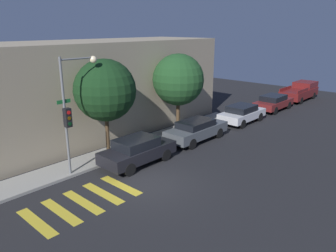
# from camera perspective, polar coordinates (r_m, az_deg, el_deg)

# --- Properties ---
(ground_plane) EXTENTS (60.00, 60.00, 0.00)m
(ground_plane) POSITION_cam_1_polar(r_m,az_deg,el_deg) (15.76, -3.57, -10.00)
(ground_plane) COLOR black
(sidewalk) EXTENTS (26.00, 1.90, 0.14)m
(sidewalk) POSITION_cam_1_polar(r_m,az_deg,el_deg) (18.70, -12.48, -5.69)
(sidewalk) COLOR gray
(sidewalk) RESTS_ON ground
(building_row) EXTENTS (26.00, 6.00, 6.24)m
(building_row) POSITION_cam_1_polar(r_m,az_deg,el_deg) (21.44, -19.77, 5.15)
(building_row) COLOR gray
(building_row) RESTS_ON ground
(crosswalk) EXTENTS (4.56, 2.60, 0.00)m
(crosswalk) POSITION_cam_1_polar(r_m,az_deg,el_deg) (14.70, -14.58, -12.68)
(crosswalk) COLOR gold
(crosswalk) RESTS_ON ground
(traffic_light_pole) EXTENTS (2.31, 0.56, 5.84)m
(traffic_light_pole) POSITION_cam_1_polar(r_m,az_deg,el_deg) (16.18, -16.27, 3.91)
(traffic_light_pole) COLOR slate
(traffic_light_pole) RESTS_ON ground
(sedan_near_corner) EXTENTS (4.24, 1.83, 1.48)m
(sedan_near_corner) POSITION_cam_1_polar(r_m,az_deg,el_deg) (17.66, -5.33, -4.23)
(sedan_near_corner) COLOR black
(sedan_near_corner) RESTS_ON ground
(sedan_middle) EXTENTS (4.65, 1.76, 1.38)m
(sedan_middle) POSITION_cam_1_polar(r_m,az_deg,el_deg) (21.24, 4.96, -0.63)
(sedan_middle) COLOR #4C5156
(sedan_middle) RESTS_ON ground
(sedan_far_end) EXTENTS (4.24, 1.86, 1.38)m
(sedan_far_end) POSITION_cam_1_polar(r_m,az_deg,el_deg) (25.82, 12.75, 2.17)
(sedan_far_end) COLOR silver
(sedan_far_end) RESTS_ON ground
(sedan_tail_of_row) EXTENTS (4.42, 1.85, 1.36)m
(sedan_tail_of_row) POSITION_cam_1_polar(r_m,az_deg,el_deg) (30.51, 17.89, 3.99)
(sedan_tail_of_row) COLOR maroon
(sedan_tail_of_row) RESTS_ON ground
(pickup_truck) EXTENTS (5.35, 2.00, 1.70)m
(pickup_truck) POSITION_cam_1_polar(r_m,az_deg,el_deg) (35.96, 22.05, 5.66)
(pickup_truck) COLOR maroon
(pickup_truck) RESTS_ON ground
(tree_near_corner) EXTENTS (3.39, 3.39, 5.53)m
(tree_near_corner) POSITION_cam_1_polar(r_m,az_deg,el_deg) (18.11, -10.91, 6.11)
(tree_near_corner) COLOR #42301E
(tree_near_corner) RESTS_ON ground
(tree_midblock) EXTENTS (3.47, 3.47, 5.45)m
(tree_midblock) POSITION_cam_1_polar(r_m,az_deg,el_deg) (22.20, 1.80, 8.04)
(tree_midblock) COLOR #4C3823
(tree_midblock) RESTS_ON ground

